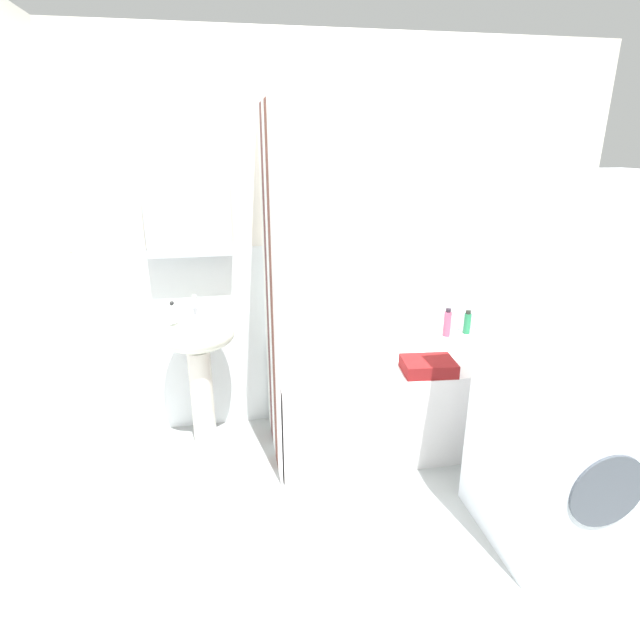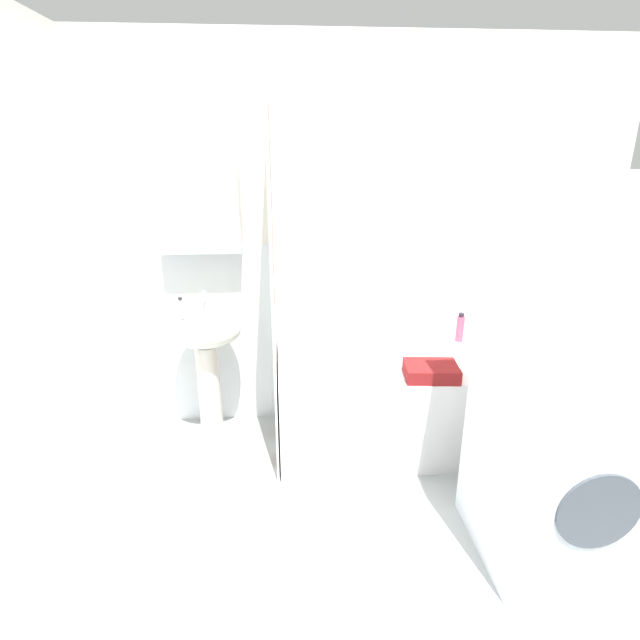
{
  "view_description": "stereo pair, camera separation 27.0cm",
  "coord_description": "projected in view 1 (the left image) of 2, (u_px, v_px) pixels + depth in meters",
  "views": [
    {
      "loc": [
        -0.67,
        -1.84,
        1.81
      ],
      "look_at": [
        -0.19,
        0.67,
        0.9
      ],
      "focal_mm": 28.33,
      "sensor_mm": 36.0,
      "label": 1
    },
    {
      "loc": [
        -0.4,
        -1.87,
        1.81
      ],
      "look_at": [
        -0.19,
        0.67,
        0.9
      ],
      "focal_mm": 28.33,
      "sensor_mm": 36.0,
      "label": 2
    }
  ],
  "objects": [
    {
      "name": "lotion_bottle",
      "position": [
        447.0,
        323.0,
        3.37
      ],
      "size": [
        0.05,
        0.05,
        0.19
      ],
      "color": "#CB4969",
      "rests_on": "bathtub"
    },
    {
      "name": "wall_back_tiled",
      "position": [
        324.0,
        253.0,
        3.2
      ],
      "size": [
        3.6,
        0.18,
        2.4
      ],
      "color": "white",
      "rests_on": "ground_plane"
    },
    {
      "name": "bathtub",
      "position": [
        399.0,
        397.0,
        3.18
      ],
      "size": [
        1.55,
        0.73,
        0.57
      ],
      "primitive_type": "cube",
      "color": "white",
      "rests_on": "ground_plane"
    },
    {
      "name": "towel_folded",
      "position": [
        428.0,
        366.0,
        2.86
      ],
      "size": [
        0.31,
        0.25,
        0.08
      ],
      "primitive_type": "cube",
      "rotation": [
        0.0,
        0.0,
        -0.1
      ],
      "color": "maroon",
      "rests_on": "bathtub"
    },
    {
      "name": "shampoo_bottle",
      "position": [
        481.0,
        322.0,
        3.44
      ],
      "size": [
        0.06,
        0.06,
        0.16
      ],
      "color": "white",
      "rests_on": "bathtub"
    },
    {
      "name": "ground_plane",
      "position": [
        385.0,
        543.0,
        2.43
      ],
      "size": [
        4.8,
        5.6,
        0.04
      ],
      "primitive_type": "cube",
      "color": "#AEB4B3"
    },
    {
      "name": "conditioner_bottle",
      "position": [
        467.0,
        323.0,
        3.42
      ],
      "size": [
        0.05,
        0.05,
        0.16
      ],
      "color": "#237F4D",
      "rests_on": "bathtub"
    },
    {
      "name": "faucet",
      "position": [
        195.0,
        305.0,
        3.01
      ],
      "size": [
        0.03,
        0.12,
        0.12
      ],
      "color": "silver",
      "rests_on": "sink"
    },
    {
      "name": "sink",
      "position": [
        198.0,
        354.0,
        3.02
      ],
      "size": [
        0.44,
        0.34,
        0.82
      ],
      "color": "silver",
      "rests_on": "ground_plane"
    },
    {
      "name": "shower_curtain",
      "position": [
        270.0,
        295.0,
        2.8
      ],
      "size": [
        0.01,
        0.73,
        2.0
      ],
      "color": "white",
      "rests_on": "ground_plane"
    },
    {
      "name": "soap_dispenser",
      "position": [
        173.0,
        313.0,
        2.89
      ],
      "size": [
        0.05,
        0.05,
        0.13
      ],
      "color": "white",
      "rests_on": "sink"
    },
    {
      "name": "wall_left_tiled",
      "position": [
        9.0,
        318.0,
        2.09
      ],
      "size": [
        0.07,
        1.81,
        2.4
      ],
      "color": "white",
      "rests_on": "ground_plane"
    },
    {
      "name": "washer_dryer_stack",
      "position": [
        573.0,
        374.0,
        2.21
      ],
      "size": [
        0.62,
        0.63,
        1.7
      ],
      "color": "white",
      "rests_on": "ground_plane"
    }
  ]
}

